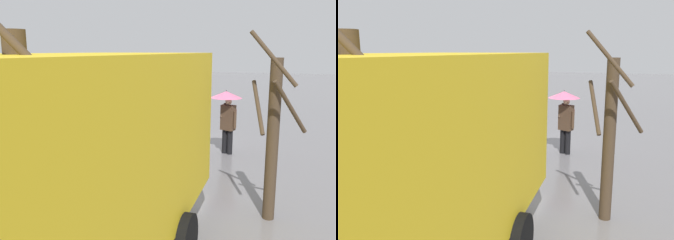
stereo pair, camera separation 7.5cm
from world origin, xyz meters
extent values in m
plane|color=slate|center=(0.00, 0.00, 0.00)|extent=(90.00, 90.00, 0.00)
cylinder|color=#ADAFB5|center=(1.85, 2.49, 0.00)|extent=(2.85, 2.85, 0.01)
cube|color=gray|center=(3.52, -1.44, 1.06)|extent=(2.18, 5.28, 1.40)
cube|color=gray|center=(3.60, 0.46, 2.18)|extent=(1.90, 1.48, 0.84)
cube|color=black|center=(3.63, 1.18, 1.38)|extent=(1.66, 0.13, 0.63)
cube|color=#232326|center=(3.63, 1.22, 0.32)|extent=(1.97, 0.24, 0.24)
cylinder|color=black|center=(2.61, 0.22, 0.36)|extent=(0.27, 0.73, 0.72)
cylinder|color=black|center=(4.57, 0.13, 0.36)|extent=(0.27, 0.73, 0.72)
cylinder|color=black|center=(2.47, -3.01, 0.36)|extent=(0.27, 0.73, 0.72)
cylinder|color=black|center=(4.43, -3.09, 0.36)|extent=(0.27, 0.73, 0.72)
cube|color=yellow|center=(-1.05, 8.42, 2.08)|extent=(2.46, 6.42, 2.60)
cylinder|color=black|center=(0.14, 7.38, 0.48)|extent=(0.31, 0.96, 0.96)
cube|color=#1951B2|center=(-0.30, 0.18, 0.60)|extent=(0.73, 0.88, 0.56)
cube|color=#1951B2|center=(-0.30, 0.18, 0.14)|extent=(0.65, 0.79, 0.04)
cylinder|color=#1951B2|center=(-0.43, -0.22, 1.00)|extent=(0.56, 0.21, 0.04)
sphere|color=black|center=(-0.41, 0.53, 0.05)|extent=(0.10, 0.10, 0.10)
sphere|color=black|center=(-0.01, 0.40, 0.05)|extent=(0.10, 0.10, 0.10)
sphere|color=black|center=(-0.59, -0.05, 0.05)|extent=(0.10, 0.10, 0.10)
sphere|color=black|center=(-0.19, -0.18, 0.05)|extent=(0.10, 0.10, 0.10)
cube|color=#515156|center=(0.41, 0.59, 0.22)|extent=(0.53, 0.64, 0.03)
cylinder|color=#515156|center=(0.22, 0.27, 0.77)|extent=(0.04, 0.04, 1.10)
cylinder|color=#515156|center=(0.66, 0.31, 0.77)|extent=(0.04, 0.04, 1.10)
cylinder|color=black|center=(0.20, 0.27, 0.10)|extent=(0.07, 0.20, 0.20)
cylinder|color=black|center=(0.68, 0.32, 0.10)|extent=(0.07, 0.20, 0.20)
cube|color=tan|center=(0.41, 0.59, 0.39)|extent=(0.43, 0.59, 0.32)
cube|color=tan|center=(0.41, 0.59, 0.72)|extent=(0.54, 0.58, 0.34)
cube|color=tan|center=(0.41, 0.59, 1.04)|extent=(0.42, 0.57, 0.30)
cylinder|color=black|center=(-2.16, 0.78, 0.41)|extent=(0.18, 0.18, 0.82)
cylinder|color=black|center=(-1.98, 0.70, 0.41)|extent=(0.18, 0.18, 0.82)
cube|color=#473323|center=(-2.07, 0.74, 1.24)|extent=(0.52, 0.43, 0.84)
sphere|color=beige|center=(-2.07, 0.74, 1.78)|extent=(0.22, 0.22, 0.22)
cylinder|color=#473323|center=(-2.30, 0.84, 1.19)|extent=(0.10, 0.10, 0.55)
cylinder|color=#473323|center=(-1.89, 0.68, 1.46)|extent=(0.21, 0.32, 0.50)
cylinder|color=#333338|center=(-1.98, 0.70, 1.62)|extent=(0.02, 0.02, 0.86)
cone|color=#E0668E|center=(-1.98, 0.70, 2.00)|extent=(1.04, 1.04, 0.22)
sphere|color=#333338|center=(-1.98, 0.70, 2.13)|extent=(0.04, 0.04, 0.04)
cube|color=maroon|center=(-2.15, 0.55, 1.28)|extent=(0.34, 0.27, 0.44)
cylinder|color=black|center=(-0.60, 1.82, 0.41)|extent=(0.18, 0.18, 0.82)
cylinder|color=black|center=(-0.51, 1.65, 0.41)|extent=(0.18, 0.18, 0.82)
cube|color=#5B1E23|center=(-0.56, 1.73, 1.24)|extent=(0.45, 0.52, 0.84)
sphere|color=beige|center=(-0.56, 1.73, 1.78)|extent=(0.22, 0.22, 0.22)
cylinder|color=#5B1E23|center=(-0.67, 1.97, 1.19)|extent=(0.10, 0.10, 0.55)
cylinder|color=#5B1E23|center=(-0.46, 1.58, 1.46)|extent=(0.31, 0.22, 0.50)
cylinder|color=#333338|center=(-0.51, 1.65, 1.62)|extent=(0.02, 0.02, 0.86)
cone|color=black|center=(-0.51, 1.65, 2.00)|extent=(1.04, 1.04, 0.22)
sphere|color=#333338|center=(-0.51, 1.65, 2.13)|extent=(0.04, 0.04, 0.04)
cylinder|color=#423323|center=(-3.52, 5.15, 1.65)|extent=(0.24, 0.24, 3.29)
cylinder|color=#423323|center=(-3.45, 5.57, 3.28)|extent=(0.91, 0.22, 1.02)
cylinder|color=#423323|center=(-3.21, 5.27, 2.34)|extent=(0.34, 0.70, 1.00)
cylinder|color=#423323|center=(-3.80, 5.45, 2.39)|extent=(0.70, 0.67, 1.05)
cylinder|color=#423323|center=(-0.94, 9.17, 1.82)|extent=(0.24, 0.24, 3.63)
cylinder|color=#423323|center=(-0.64, 9.12, 2.36)|extent=(0.20, 0.66, 0.61)
cylinder|color=#423323|center=(-0.66, 9.09, 2.50)|extent=(0.26, 0.63, 0.88)
camera|label=1|loc=(-3.50, 12.18, 3.42)|focal=37.22mm
camera|label=2|loc=(-3.58, 12.15, 3.42)|focal=37.22mm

